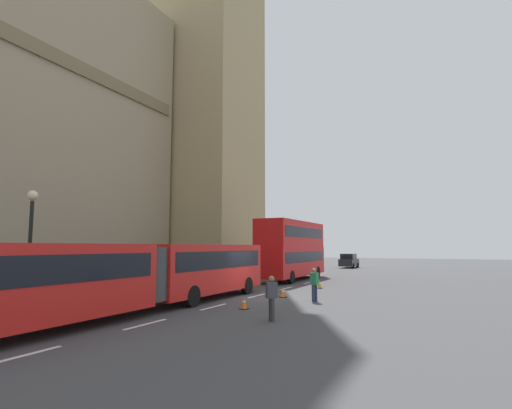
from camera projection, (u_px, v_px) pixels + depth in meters
The scene contains 11 objects.
ground_plane at pixel (252, 297), 21.88m from camera, with size 160.00×160.00×0.00m, color #424244.
lane_centre_marking at pixel (237, 301), 20.41m from camera, with size 25.20×0.16×0.01m.
articulated_bus at pixel (140, 271), 16.94m from camera, with size 18.90×2.54×2.90m.
double_decker_bus at pixel (292, 248), 33.50m from camera, with size 10.34×2.54×4.90m.
sedan_lead at pixel (349, 261), 52.44m from camera, with size 4.40×1.86×1.85m.
traffic_cone_west at pixel (244, 303), 17.74m from camera, with size 0.36×0.36×0.58m.
traffic_cone_middle at pixel (283, 292), 21.84m from camera, with size 0.36×0.36×0.58m.
traffic_cone_east at pixel (320, 284), 26.51m from camera, with size 0.36×0.36×0.58m.
street_lamp at pixel (30, 241), 17.25m from camera, with size 0.44×0.44×5.27m.
pedestrian_near_cones at pixel (272, 297), 14.89m from camera, with size 0.45×0.46×1.69m.
pedestrian_by_kerb at pixel (314, 284), 20.17m from camera, with size 0.36×0.46×1.69m.
Camera 1 is at (-19.94, -9.98, 2.80)m, focal length 27.70 mm.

